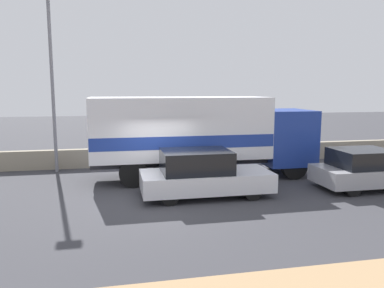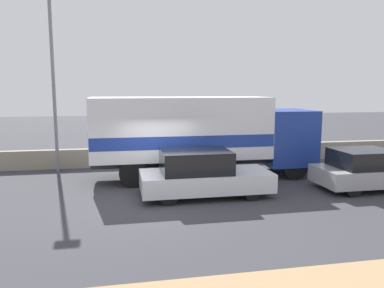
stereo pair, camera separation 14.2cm
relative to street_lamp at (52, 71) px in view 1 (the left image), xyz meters
The scene contains 6 objects.
ground_plane 7.78m from the street_lamp, 51.50° to the right, with size 80.00×80.00×0.00m, color #38383D.
stone_wall_backdrop 5.61m from the street_lamp, ahead, with size 60.00×0.35×0.85m.
street_lamp is the anchor object (origin of this frame).
box_truck 6.73m from the street_lamp, 22.17° to the right, with size 8.82×2.34×3.23m.
car_hatchback 8.07m from the street_lamp, 42.72° to the right, with size 4.31×1.84×1.55m.
car_sedan_second 12.95m from the street_lamp, 24.58° to the right, with size 3.81×1.84×1.43m.
Camera 1 is at (-1.48, -11.65, 3.54)m, focal length 35.00 mm.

